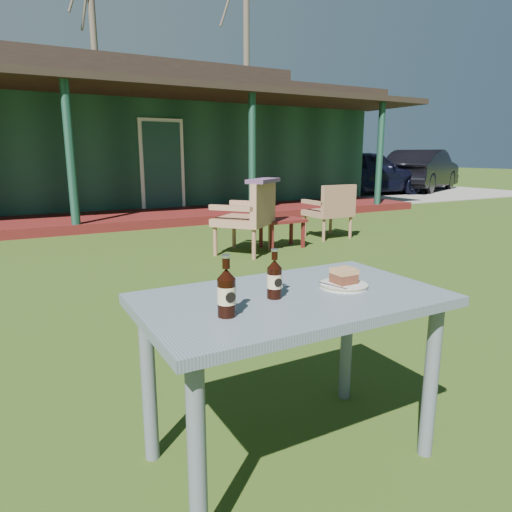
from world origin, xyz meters
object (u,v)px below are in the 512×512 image
car_near (364,172)px  armchair_right (331,208)px  cafe_table (292,319)px  side_table (282,223)px  plate (343,285)px  cake_slice (344,276)px  cola_bottle_near (274,279)px  armchair_left (250,214)px  cola_bottle_far (227,292)px  car_far (422,171)px

car_near → armchair_right: 8.12m
car_near → cafe_table: 13.44m
side_table → plate: bearing=-118.6°
plate → cake_slice: (0.01, 0.01, 0.04)m
cola_bottle_near → armchair_right: (3.48, 4.11, -0.33)m
cola_bottle_near → armchair_left: (1.85, 3.70, -0.28)m
cafe_table → armchair_right: bearing=50.4°
cafe_table → side_table: (2.35, 3.85, -0.28)m
cola_bottle_far → car_near: bearing=46.4°
plate → armchair_right: (3.15, 4.12, -0.26)m
cola_bottle_near → armchair_right: 5.39m
car_near → car_far: bearing=-81.0°
car_far → side_table: size_ratio=7.28×
cola_bottle_near → armchair_right: cola_bottle_near is taller
armchair_left → side_table: size_ratio=1.56×
cafe_table → plate: bearing=-1.7°
cafe_table → plate: (0.25, -0.01, 0.11)m
cola_bottle_near → cola_bottle_far: size_ratio=0.90×
cola_bottle_far → armchair_right: cola_bottle_far is taller
car_near → plate: (-8.89, -9.85, 0.01)m
armchair_left → side_table: (0.58, 0.15, -0.18)m
car_far → cola_bottle_near: 15.93m
car_far → cola_bottle_far: bearing=104.1°
side_table → car_far: bearing=32.9°
car_near → armchair_left: bearing=132.3°
car_near → cola_bottle_near: car_near is taller
car_near → side_table: size_ratio=7.04×
cafe_table → car_far: bearing=40.0°
car_near → armchair_left: size_ratio=4.52×
car_far → armchair_right: bearing=99.4°
car_near → cafe_table: (-9.15, -9.85, -0.10)m
cake_slice → armchair_right: (3.14, 4.11, -0.30)m
armchair_right → cake_slice: bearing=-127.4°
cake_slice → car_far: bearing=40.6°
armchair_left → armchair_right: (1.63, 0.40, -0.05)m
plate → cake_slice: 0.04m
cafe_table → cake_slice: cake_slice is taller
cola_bottle_far → cake_slice: bearing=9.5°
car_far → cafe_table: car_far is taller
cafe_table → armchair_right: 5.33m
cafe_table → armchair_right: armchair_right is taller
cola_bottle_far → side_table: bearing=55.8°
car_near → car_far: 3.04m
car_far → cola_bottle_far: size_ratio=20.17×
car_far → cola_bottle_near: size_ratio=22.42×
armchair_right → side_table: (-1.05, -0.26, -0.12)m
armchair_left → side_table: armchair_left is taller
cola_bottle_near → armchair_left: size_ratio=0.21×
cake_slice → cola_bottle_near: 0.34m
armchair_right → cola_bottle_far: bearing=-131.6°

